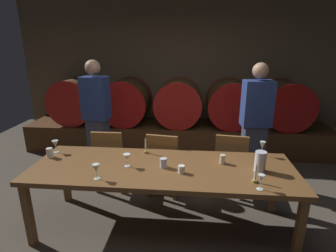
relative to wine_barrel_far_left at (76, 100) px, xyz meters
The scene contains 26 objects.
ground_plane 3.18m from the wine_barrel_far_left, 50.87° to the right, with size 8.07×8.07×0.00m, color #4C443A.
back_wall 2.07m from the wine_barrel_far_left, 15.97° to the left, with size 6.21×0.24×2.91m, color brown.
barrel_shelf 2.03m from the wine_barrel_far_left, ahead, with size 5.58×0.90×0.50m, color #4C2D16.
wine_barrel_far_left is the anchor object (origin of this frame).
wine_barrel_left 0.98m from the wine_barrel_far_left, ahead, with size 0.84×0.77×0.84m.
wine_barrel_center 1.95m from the wine_barrel_far_left, ahead, with size 0.84×0.77×0.84m.
wine_barrel_right 2.89m from the wine_barrel_far_left, ahead, with size 0.84×0.77×0.84m.
wine_barrel_far_right 3.84m from the wine_barrel_far_left, ahead, with size 0.84×0.77×0.84m.
dining_table 2.99m from the wine_barrel_far_left, 50.26° to the right, with size 2.74×0.92×0.74m.
chair_left 1.98m from the wine_barrel_far_left, 54.77° to the right, with size 0.41×0.41×0.88m.
chair_center 2.51m from the wine_barrel_far_left, 41.46° to the right, with size 0.45×0.45×0.88m.
chair_right 3.16m from the wine_barrel_far_left, 30.08° to the right, with size 0.44×0.44×0.88m.
guest_left 1.30m from the wine_barrel_far_left, 53.59° to the right, with size 0.41×0.29×1.74m.
guest_right 3.31m from the wine_barrel_far_left, 22.29° to the right, with size 0.40×0.28×1.73m.
candle_left 2.58m from the wine_barrel_far_left, 49.46° to the right, with size 0.05×0.05×0.19m.
candle_right 3.78m from the wine_barrel_far_left, 42.22° to the right, with size 0.05×0.05×0.19m.
pitcher 3.70m from the wine_barrel_far_left, 38.59° to the right, with size 0.11×0.11×0.21m.
wine_glass_far_left 2.14m from the wine_barrel_far_left, 72.94° to the right, with size 0.07×0.07×0.15m.
wine_glass_left 2.93m from the wine_barrel_far_left, 63.20° to the right, with size 0.07×0.07×0.15m.
wine_glass_center 2.79m from the wine_barrel_far_left, 56.42° to the right, with size 0.08×0.08×0.14m.
wine_glass_right 3.87m from the wine_barrel_far_left, 43.39° to the right, with size 0.06×0.06×0.14m.
wine_glass_far_right 3.56m from the wine_barrel_far_left, 32.46° to the right, with size 0.06×0.06×0.17m.
cup_far_left 2.27m from the wine_barrel_far_left, 74.00° to the right, with size 0.07×0.07×0.11m, color white.
cup_center_left 3.01m from the wine_barrel_far_left, 50.35° to the right, with size 0.07×0.07×0.10m, color silver.
cup_center_right 3.21m from the wine_barrel_far_left, 48.85° to the right, with size 0.07×0.07×0.08m, color white.
cup_far_right 3.34m from the wine_barrel_far_left, 40.42° to the right, with size 0.06×0.06×0.10m, color beige.
Camera 1 is at (0.28, -2.43, 1.97)m, focal length 28.41 mm.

